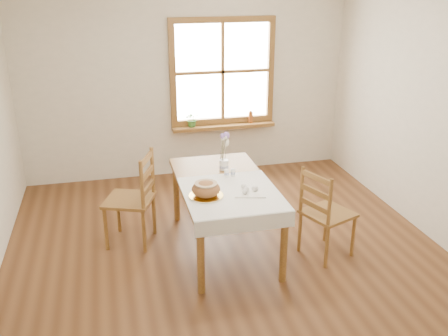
# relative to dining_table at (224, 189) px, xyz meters

# --- Properties ---
(ground) EXTENTS (5.00, 5.00, 0.00)m
(ground) POSITION_rel_dining_table_xyz_m (0.00, -0.30, -0.66)
(ground) COLOR brown
(ground) RESTS_ON ground
(room_walls) EXTENTS (4.60, 5.10, 2.65)m
(room_walls) POSITION_rel_dining_table_xyz_m (0.00, -0.30, 1.04)
(room_walls) COLOR beige
(room_walls) RESTS_ON ground
(window) EXTENTS (1.46, 0.08, 1.46)m
(window) POSITION_rel_dining_table_xyz_m (0.50, 2.17, 0.79)
(window) COLOR olive
(window) RESTS_ON ground
(window_sill) EXTENTS (1.46, 0.20, 0.05)m
(window_sill) POSITION_rel_dining_table_xyz_m (0.50, 2.10, 0.03)
(window_sill) COLOR olive
(window_sill) RESTS_ON ground
(dining_table) EXTENTS (0.90, 1.60, 0.75)m
(dining_table) POSITION_rel_dining_table_xyz_m (0.00, 0.00, 0.00)
(dining_table) COLOR olive
(dining_table) RESTS_ON ground
(table_linen) EXTENTS (0.91, 0.99, 0.01)m
(table_linen) POSITION_rel_dining_table_xyz_m (0.00, -0.30, 0.09)
(table_linen) COLOR white
(table_linen) RESTS_ON dining_table
(chair_left) EXTENTS (0.63, 0.62, 1.02)m
(chair_left) POSITION_rel_dining_table_xyz_m (-0.94, 0.35, -0.16)
(chair_left) COLOR olive
(chair_left) RESTS_ON ground
(chair_right) EXTENTS (0.59, 0.58, 0.95)m
(chair_right) POSITION_rel_dining_table_xyz_m (0.99, -0.37, -0.19)
(chair_right) COLOR olive
(chair_right) RESTS_ON ground
(bread_plate) EXTENTS (0.35, 0.35, 0.02)m
(bread_plate) POSITION_rel_dining_table_xyz_m (-0.25, -0.33, 0.10)
(bread_plate) COLOR white
(bread_plate) RESTS_ON table_linen
(bread_loaf) EXTENTS (0.27, 0.27, 0.15)m
(bread_loaf) POSITION_rel_dining_table_xyz_m (-0.25, -0.33, 0.19)
(bread_loaf) COLOR olive
(bread_loaf) RESTS_ON bread_plate
(egg_napkin) EXTENTS (0.34, 0.31, 0.01)m
(egg_napkin) POSITION_rel_dining_table_xyz_m (0.17, -0.34, 0.10)
(egg_napkin) COLOR white
(egg_napkin) RESTS_ON table_linen
(eggs) EXTENTS (0.27, 0.25, 0.05)m
(eggs) POSITION_rel_dining_table_xyz_m (0.17, -0.34, 0.13)
(eggs) COLOR silver
(eggs) RESTS_ON egg_napkin
(salt_shaker) EXTENTS (0.05, 0.05, 0.09)m
(salt_shaker) POSITION_rel_dining_table_xyz_m (0.12, 0.10, 0.14)
(salt_shaker) COLOR white
(salt_shaker) RESTS_ON table_linen
(pepper_shaker) EXTENTS (0.06, 0.06, 0.09)m
(pepper_shaker) POSITION_rel_dining_table_xyz_m (0.05, 0.10, 0.14)
(pepper_shaker) COLOR white
(pepper_shaker) RESTS_ON table_linen
(flower_vase) EXTENTS (0.12, 0.12, 0.11)m
(flower_vase) POSITION_rel_dining_table_xyz_m (0.07, 0.31, 0.14)
(flower_vase) COLOR white
(flower_vase) RESTS_ON dining_table
(lavender_bouquet) EXTENTS (0.17, 0.17, 0.32)m
(lavender_bouquet) POSITION_rel_dining_table_xyz_m (0.07, 0.31, 0.35)
(lavender_bouquet) COLOR #7E5EA6
(lavender_bouquet) RESTS_ON flower_vase
(potted_plant) EXTENTS (0.21, 0.23, 0.17)m
(potted_plant) POSITION_rel_dining_table_xyz_m (0.05, 2.10, 0.13)
(potted_plant) COLOR #3E7B31
(potted_plant) RESTS_ON window_sill
(amber_bottle) EXTENTS (0.08, 0.08, 0.18)m
(amber_bottle) POSITION_rel_dining_table_xyz_m (0.90, 2.10, 0.14)
(amber_bottle) COLOR #AC551F
(amber_bottle) RESTS_ON window_sill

